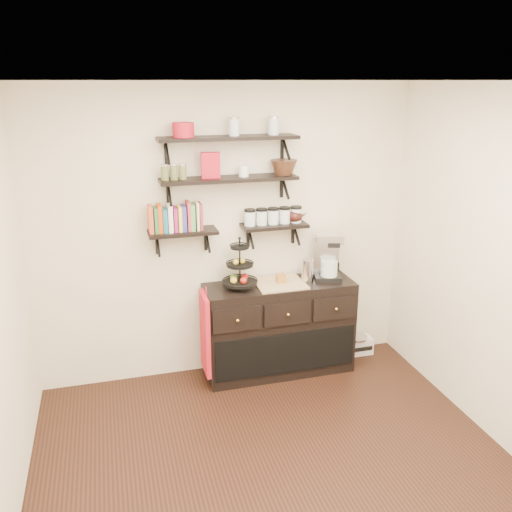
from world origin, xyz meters
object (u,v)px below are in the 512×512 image
at_px(coffee_maker, 327,257).
at_px(radio, 356,345).
at_px(fruit_stand, 240,271).
at_px(sideboard, 279,328).

height_order(coffee_maker, radio, coffee_maker).
relative_size(fruit_stand, radio, 1.43).
bearing_deg(sideboard, coffee_maker, 3.68).
relative_size(sideboard, coffee_maker, 3.09).
height_order(sideboard, coffee_maker, coffee_maker).
height_order(sideboard, radio, sideboard).
relative_size(sideboard, fruit_stand, 3.03).
distance_m(sideboard, coffee_maker, 0.82).
height_order(sideboard, fruit_stand, fruit_stand).
bearing_deg(sideboard, radio, 6.97).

